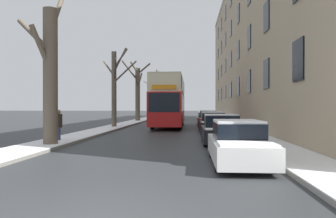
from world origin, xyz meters
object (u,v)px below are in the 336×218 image
object	(u,v)px
parked_car_0	(238,144)
bare_tree_left_3	(152,93)
bare_tree_left_0	(50,72)
parked_car_4	(205,119)
bare_tree_left_1	(115,85)
pedestrian_left_sidewalk	(59,125)
parked_car_2	(213,124)
double_decker_bus	(169,99)
bare_tree_left_2	(137,91)
oncoming_van	(175,111)
parked_car_1	(221,130)
parked_car_3	(209,120)

from	to	relation	value
parked_car_0	bare_tree_left_3	bearing A→B (deg)	100.25
bare_tree_left_0	parked_car_4	bearing A→B (deg)	67.82
bare_tree_left_1	parked_car_0	distance (m)	19.46
pedestrian_left_sidewalk	parked_car_2	bearing A→B (deg)	-79.76
bare_tree_left_1	double_decker_bus	distance (m)	5.10
bare_tree_left_2	oncoming_van	size ratio (longest dim) A/B	1.32
parked_car_0	parked_car_1	world-z (taller)	parked_car_1
bare_tree_left_1	bare_tree_left_3	xyz separation A→B (m)	(0.10, 26.99, 0.41)
parked_car_4	oncoming_van	bearing A→B (deg)	104.33
parked_car_4	parked_car_2	bearing A→B (deg)	-90.00
bare_tree_left_0	parked_car_0	size ratio (longest dim) A/B	1.66
parked_car_2	parked_car_4	world-z (taller)	parked_car_2
bare_tree_left_3	parked_car_1	distance (m)	39.42
parked_car_3	bare_tree_left_1	bearing A→B (deg)	-178.52
bare_tree_left_2	bare_tree_left_3	size ratio (longest dim) A/B	0.92
pedestrian_left_sidewalk	double_decker_bus	bearing A→B (deg)	-47.40
parked_car_2	parked_car_4	bearing A→B (deg)	90.00
bare_tree_left_1	parked_car_2	xyz separation A→B (m)	(8.14, -5.19, -3.06)
bare_tree_left_3	parked_car_1	bearing A→B (deg)	-78.20
double_decker_bus	oncoming_van	xyz separation A→B (m)	(-0.44, 20.01, -1.34)
parked_car_0	bare_tree_left_2	bearing A→B (deg)	105.29
pedestrian_left_sidewalk	bare_tree_left_0	bearing A→B (deg)	161.48
parked_car_1	parked_car_4	size ratio (longest dim) A/B	0.92
double_decker_bus	oncoming_van	world-z (taller)	double_decker_bus
bare_tree_left_0	bare_tree_left_2	world-z (taller)	bare_tree_left_2
parked_car_2	pedestrian_left_sidewalk	distance (m)	10.58
bare_tree_left_0	parked_car_1	xyz separation A→B (m)	(8.03, 1.98, -2.80)
parked_car_4	double_decker_bus	bearing A→B (deg)	-128.38
bare_tree_left_1	parked_car_4	world-z (taller)	bare_tree_left_1
parked_car_4	pedestrian_left_sidewalk	size ratio (longest dim) A/B	2.67
bare_tree_left_2	bare_tree_left_0	bearing A→B (deg)	-89.53
parked_car_1	oncoming_van	distance (m)	33.52
bare_tree_left_2	parked_car_3	bearing A→B (deg)	-56.71
parked_car_2	parked_car_0	bearing A→B (deg)	-90.00
oncoming_van	pedestrian_left_sidewalk	size ratio (longest dim) A/B	3.34
bare_tree_left_1	parked_car_2	distance (m)	10.12
bare_tree_left_0	parked_car_1	world-z (taller)	bare_tree_left_0
bare_tree_left_1	bare_tree_left_2	world-z (taller)	bare_tree_left_2
parked_car_2	oncoming_van	bearing A→B (deg)	98.36
parked_car_2	pedestrian_left_sidewalk	xyz separation A→B (m)	(-8.31, -6.54, 0.25)
parked_car_1	parked_car_4	distance (m)	17.72
double_decker_bus	parked_car_1	size ratio (longest dim) A/B	2.73
bare_tree_left_2	parked_car_0	size ratio (longest dim) A/B	1.67
bare_tree_left_3	parked_car_2	bearing A→B (deg)	-75.99
bare_tree_left_1	bare_tree_left_3	size ratio (longest dim) A/B	0.89
bare_tree_left_1	parked_car_3	size ratio (longest dim) A/B	1.77
bare_tree_left_1	parked_car_2	world-z (taller)	bare_tree_left_1
bare_tree_left_0	bare_tree_left_2	size ratio (longest dim) A/B	1.00
bare_tree_left_1	parked_car_3	world-z (taller)	bare_tree_left_1
parked_car_1	pedestrian_left_sidewalk	bearing A→B (deg)	-178.03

